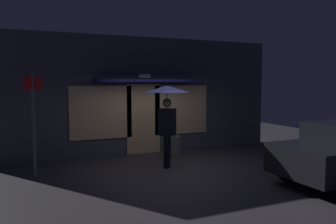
{
  "coord_description": "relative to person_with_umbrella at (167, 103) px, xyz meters",
  "views": [
    {
      "loc": [
        -3.66,
        -7.96,
        2.24
      ],
      "look_at": [
        -0.03,
        0.22,
        1.47
      ],
      "focal_mm": 36.66,
      "sensor_mm": 36.0,
      "label": 1
    }
  ],
  "objects": [
    {
      "name": "ground_plane",
      "position": [
        0.06,
        -0.22,
        -1.7
      ],
      "size": [
        18.0,
        18.0,
        0.0
      ],
      "primitive_type": "plane",
      "color": "#38353A"
    },
    {
      "name": "building_facade",
      "position": [
        0.05,
        2.12,
        0.12
      ],
      "size": [
        9.26,
        1.0,
        3.66
      ],
      "color": "#4C4C56",
      "rests_on": "ground"
    },
    {
      "name": "person_with_umbrella",
      "position": [
        0.0,
        0.0,
        0.0
      ],
      "size": [
        1.17,
        1.17,
        2.16
      ],
      "rotation": [
        0.0,
        0.0,
        2.56
      ],
      "color": "black",
      "rests_on": "ground"
    },
    {
      "name": "street_sign_post",
      "position": [
        -3.24,
        0.41,
        -0.3
      ],
      "size": [
        0.4,
        0.07,
        2.48
      ],
      "color": "#595B60",
      "rests_on": "ground"
    },
    {
      "name": "sidewalk_bollard",
      "position": [
        0.73,
        1.01,
        -1.37
      ],
      "size": [
        0.28,
        0.28,
        0.65
      ],
      "primitive_type": "cylinder",
      "color": "slate",
      "rests_on": "ground"
    }
  ]
}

